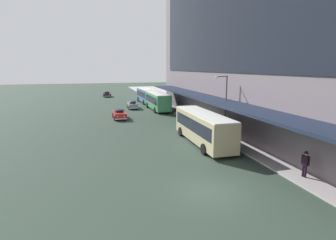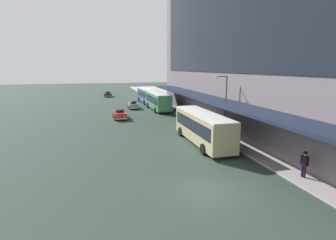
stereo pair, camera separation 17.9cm
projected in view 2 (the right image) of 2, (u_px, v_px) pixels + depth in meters
ground at (207, 191)px, 16.49m from camera, size 240.00×240.00×0.00m
transit_bus_kerbside_front at (203, 126)px, 26.35m from camera, size 2.74×10.43×3.19m
transit_bus_kerbside_rear at (147, 95)px, 57.30m from camera, size 2.90×9.23×3.07m
transit_bus_kerbside_far at (158, 100)px, 47.48m from camera, size 2.87×9.69×3.12m
sedan_far_back at (120, 113)px, 39.70m from camera, size 1.94×4.60×1.57m
sedan_second_near at (133, 104)px, 49.43m from camera, size 1.85×4.36×1.60m
sedan_oncoming_rear at (108, 94)px, 69.39m from camera, size 1.97×4.39×1.52m
pedestrian_at_kerb at (304, 163)px, 17.99m from camera, size 0.34×0.60×1.86m
street_lamp at (224, 101)px, 28.37m from camera, size 1.50×0.28×6.64m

